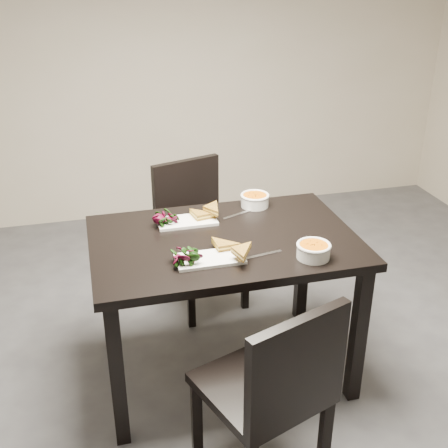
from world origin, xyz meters
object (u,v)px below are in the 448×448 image
table (224,257)px  plate_far (187,221)px  chair_near (275,387)px  plate_near (210,259)px  soup_bowl_near (314,250)px  soup_bowl_far (255,199)px  chair_far (196,225)px

table → plate_far: 0.26m
plate_far → table: bearing=-56.8°
plate_far → chair_near: bearing=-81.2°
plate_near → plate_far: bearing=93.2°
soup_bowl_near → chair_near: bearing=-125.7°
table → soup_bowl_near: bearing=-40.4°
soup_bowl_far → soup_bowl_near: bearing=-82.5°
chair_far → soup_bowl_far: size_ratio=5.79×
chair_near → plate_far: size_ratio=3.02×
plate_far → chair_far: bearing=74.0°
plate_near → plate_far: (-0.02, 0.39, -0.00)m
chair_near → plate_far: 0.96m
table → soup_bowl_near: (0.32, -0.27, 0.14)m
plate_near → plate_far: same height
chair_far → plate_far: bearing=-122.8°
table → plate_near: plate_near is taller
chair_near → plate_far: bearing=78.9°
chair_far → plate_far: 0.60m
chair_far → soup_bowl_near: bearing=-89.5°
chair_near → soup_bowl_near: 0.61m
chair_far → soup_bowl_near: chair_far is taller
table → soup_bowl_far: size_ratio=8.17×
table → chair_near: chair_near is taller
table → soup_bowl_far: 0.42m
chair_near → soup_bowl_far: size_ratio=5.79×
chair_far → soup_bowl_near: size_ratio=5.78×
soup_bowl_near → soup_bowl_far: same height
table → plate_near: size_ratio=4.19×
table → chair_far: (0.01, 0.71, -0.17)m
chair_near → soup_bowl_near: size_ratio=5.78×
plate_near → plate_far: size_ratio=1.02×
plate_near → chair_near: bearing=-77.2°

